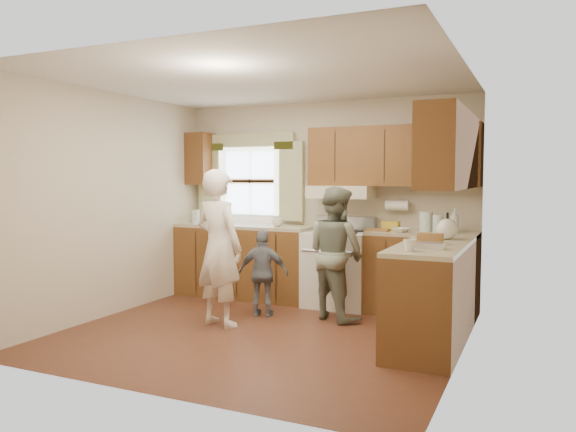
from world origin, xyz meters
The scene contains 6 objects.
room centered at (0.00, 0.00, 1.25)m, with size 3.80×3.80×3.80m.
kitchen_fixtures centered at (0.61, 1.08, 0.84)m, with size 3.80×2.25×2.15m.
stove centered at (0.30, 1.44, 0.47)m, with size 0.76×0.67×1.07m.
woman_left centered at (-0.55, 0.08, 0.82)m, with size 0.60×0.39×1.64m, color white.
woman_right centered at (0.47, 0.85, 0.73)m, with size 0.71×0.55×1.45m, color #233723.
child centered at (-0.30, 0.62, 0.49)m, with size 0.57×0.24×0.97m, color slate.
Camera 1 is at (2.51, -4.91, 1.56)m, focal length 35.00 mm.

